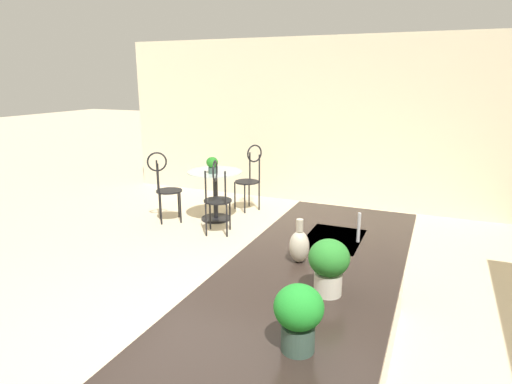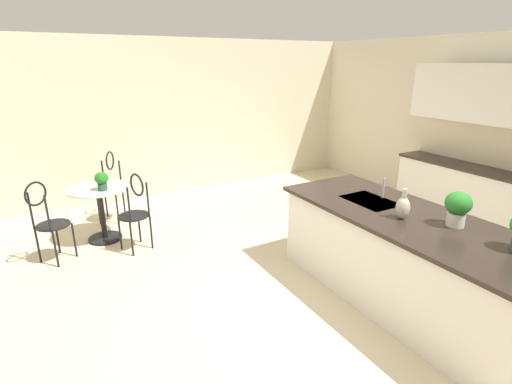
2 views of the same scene
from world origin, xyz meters
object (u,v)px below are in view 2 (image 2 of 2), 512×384
at_px(chair_near_window, 47,218).
at_px(potted_plant_counter_near, 458,207).
at_px(chair_by_island, 110,183).
at_px(bistro_table, 101,209).
at_px(potted_plant_on_table, 102,180).
at_px(vase_on_counter, 403,207).
at_px(chair_toward_desk, 135,208).

distance_m(chair_near_window, potted_plant_counter_near, 4.36).
relative_size(chair_by_island, potted_plant_counter_near, 3.30).
relative_size(chair_near_window, potted_plant_counter_near, 3.30).
xyz_separation_m(chair_near_window, chair_by_island, (-1.05, 0.89, 0.00)).
bearing_deg(chair_near_window, bistro_table, 119.29).
relative_size(bistro_table, potted_plant_counter_near, 2.54).
relative_size(potted_plant_on_table, vase_on_counter, 0.82).
relative_size(chair_near_window, chair_by_island, 1.00).
bearing_deg(chair_toward_desk, bistro_table, -149.81).
relative_size(potted_plant_on_table, potted_plant_counter_near, 0.75).
distance_m(bistro_table, vase_on_counter, 3.77).
height_order(chair_near_window, vase_on_counter, vase_on_counter).
height_order(bistro_table, potted_plant_counter_near, potted_plant_counter_near).
relative_size(chair_toward_desk, potted_plant_counter_near, 3.30).
xyz_separation_m(chair_by_island, vase_on_counter, (3.67, 1.97, 0.46)).
bearing_deg(vase_on_counter, potted_plant_on_table, -142.40).
distance_m(chair_by_island, potted_plant_on_table, 0.91).
bearing_deg(chair_by_island, potted_plant_counter_near, 29.20).
relative_size(chair_near_window, chair_toward_desk, 1.00).
relative_size(potted_plant_counter_near, vase_on_counter, 1.09).
distance_m(chair_by_island, potted_plant_counter_near, 4.64).
height_order(chair_near_window, potted_plant_counter_near, potted_plant_counter_near).
bearing_deg(potted_plant_on_table, chair_near_window, -71.68).
relative_size(chair_near_window, potted_plant_on_table, 4.42).
xyz_separation_m(bistro_table, vase_on_counter, (2.98, 2.22, 0.58)).
distance_m(chair_near_window, potted_plant_on_table, 0.77).
height_order(chair_by_island, potted_plant_counter_near, potted_plant_counter_near).
bearing_deg(vase_on_counter, chair_toward_desk, -141.92).
xyz_separation_m(bistro_table, chair_toward_desk, (0.56, 0.33, 0.13)).
bearing_deg(chair_toward_desk, chair_near_window, -101.73).
bearing_deg(chair_near_window, vase_on_counter, 47.49).
xyz_separation_m(chair_near_window, chair_toward_desk, (0.20, 0.96, 0.00)).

